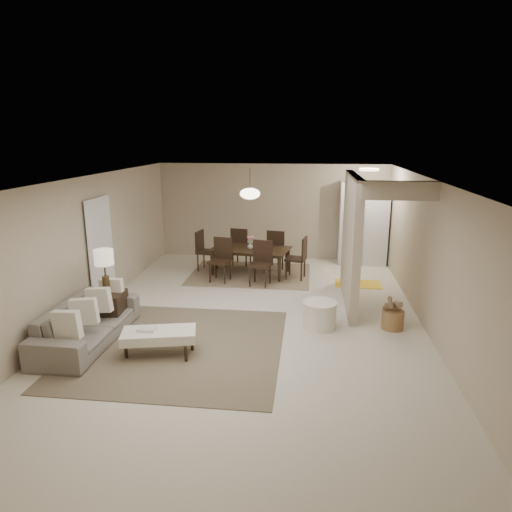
# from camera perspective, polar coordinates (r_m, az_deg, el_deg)

# --- Properties ---
(floor) EXTENTS (9.00, 9.00, 0.00)m
(floor) POSITION_cam_1_polar(r_m,az_deg,el_deg) (8.17, -0.76, -8.21)
(floor) COLOR beige
(floor) RESTS_ON ground
(ceiling) EXTENTS (9.00, 9.00, 0.00)m
(ceiling) POSITION_cam_1_polar(r_m,az_deg,el_deg) (7.55, -0.83, 9.55)
(ceiling) COLOR white
(ceiling) RESTS_ON back_wall
(back_wall) EXTENTS (6.00, 0.00, 6.00)m
(back_wall) POSITION_cam_1_polar(r_m,az_deg,el_deg) (12.15, 2.00, 5.57)
(back_wall) COLOR tan
(back_wall) RESTS_ON floor
(left_wall) EXTENTS (0.00, 9.00, 9.00)m
(left_wall) POSITION_cam_1_polar(r_m,az_deg,el_deg) (8.67, -20.85, 0.88)
(left_wall) COLOR tan
(left_wall) RESTS_ON floor
(right_wall) EXTENTS (0.00, 9.00, 9.00)m
(right_wall) POSITION_cam_1_polar(r_m,az_deg,el_deg) (7.96, 21.15, -0.33)
(right_wall) COLOR tan
(right_wall) RESTS_ON floor
(partition) EXTENTS (0.15, 2.50, 2.50)m
(partition) POSITION_cam_1_polar(r_m,az_deg,el_deg) (8.95, 11.78, 1.95)
(partition) COLOR tan
(partition) RESTS_ON floor
(doorway) EXTENTS (0.04, 0.90, 2.04)m
(doorway) POSITION_cam_1_polar(r_m,az_deg,el_deg) (9.23, -18.87, 0.38)
(doorway) COLOR black
(doorway) RESTS_ON floor
(pantry_cabinet) EXTENTS (1.20, 0.55, 2.10)m
(pantry_cabinet) POSITION_cam_1_polar(r_m,az_deg,el_deg) (11.88, 13.25, 3.99)
(pantry_cabinet) COLOR silver
(pantry_cabinet) RESTS_ON floor
(flush_light) EXTENTS (0.44, 0.44, 0.05)m
(flush_light) POSITION_cam_1_polar(r_m,az_deg,el_deg) (10.76, 13.96, 10.45)
(flush_light) COLOR white
(flush_light) RESTS_ON ceiling
(living_rug) EXTENTS (3.20, 3.20, 0.01)m
(living_rug) POSITION_cam_1_polar(r_m,az_deg,el_deg) (7.37, -9.65, -11.04)
(living_rug) COLOR brown
(living_rug) RESTS_ON floor
(sofa) EXTENTS (2.23, 0.88, 0.65)m
(sofa) POSITION_cam_1_polar(r_m,az_deg,el_deg) (7.76, -20.32, -7.83)
(sofa) COLOR slate
(sofa) RESTS_ON floor
(ottoman_bench) EXTENTS (1.17, 0.73, 0.39)m
(ottoman_bench) POSITION_cam_1_polar(r_m,az_deg,el_deg) (7.04, -12.03, -9.70)
(ottoman_bench) COLOR white
(ottoman_bench) RESTS_ON living_rug
(side_table) EXTENTS (0.57, 0.57, 0.60)m
(side_table) POSITION_cam_1_polar(r_m,az_deg,el_deg) (8.29, -17.98, -6.36)
(side_table) COLOR black
(side_table) RESTS_ON floor
(table_lamp) EXTENTS (0.32, 0.32, 0.76)m
(table_lamp) POSITION_cam_1_polar(r_m,az_deg,el_deg) (8.04, -18.46, -0.61)
(table_lamp) COLOR #4B3A20
(table_lamp) RESTS_ON side_table
(round_pouf) EXTENTS (0.59, 0.59, 0.46)m
(round_pouf) POSITION_cam_1_polar(r_m,az_deg,el_deg) (7.93, 7.95, -7.29)
(round_pouf) COLOR white
(round_pouf) RESTS_ON floor
(wicker_basket) EXTENTS (0.49, 0.49, 0.32)m
(wicker_basket) POSITION_cam_1_polar(r_m,az_deg,el_deg) (8.18, 16.71, -7.63)
(wicker_basket) COLOR olive
(wicker_basket) RESTS_ON floor
(dining_rug) EXTENTS (2.80, 2.10, 0.01)m
(dining_rug) POSITION_cam_1_polar(r_m,az_deg,el_deg) (10.86, -0.73, -2.28)
(dining_rug) COLOR brown
(dining_rug) RESTS_ON floor
(dining_table) EXTENTS (1.96, 1.33, 0.63)m
(dining_table) POSITION_cam_1_polar(r_m,az_deg,el_deg) (10.77, -0.73, -0.70)
(dining_table) COLOR black
(dining_table) RESTS_ON dining_rug
(dining_chairs) EXTENTS (2.67, 2.13, 0.98)m
(dining_chairs) POSITION_cam_1_polar(r_m,az_deg,el_deg) (10.73, -0.73, 0.20)
(dining_chairs) COLOR black
(dining_chairs) RESTS_ON dining_rug
(vase) EXTENTS (0.15, 0.15, 0.13)m
(vase) POSITION_cam_1_polar(r_m,az_deg,el_deg) (10.68, -0.74, 1.28)
(vase) COLOR silver
(vase) RESTS_ON dining_table
(yellow_mat) EXTENTS (1.02, 0.64, 0.01)m
(yellow_mat) POSITION_cam_1_polar(r_m,az_deg,el_deg) (10.41, 12.62, -3.41)
(yellow_mat) COLOR yellow
(yellow_mat) RESTS_ON floor
(pendant_light) EXTENTS (0.46, 0.46, 0.71)m
(pendant_light) POSITION_cam_1_polar(r_m,az_deg,el_deg) (10.46, -0.76, 7.80)
(pendant_light) COLOR #4B3A20
(pendant_light) RESTS_ON ceiling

